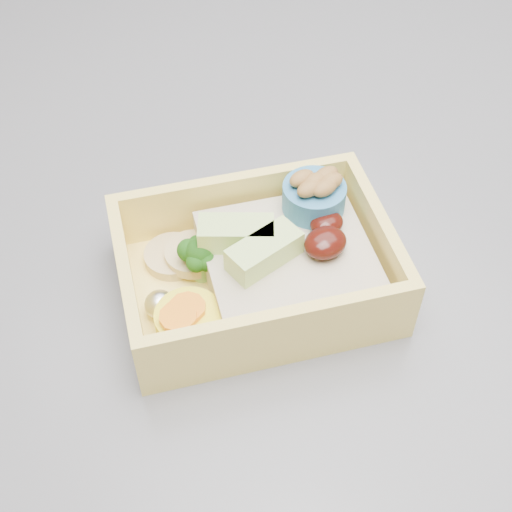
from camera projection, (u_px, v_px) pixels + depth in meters
island at (159, 478)px, 0.89m from camera, size 1.24×0.84×0.92m
bento_box at (263, 264)px, 0.49m from camera, size 0.22×0.19×0.07m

